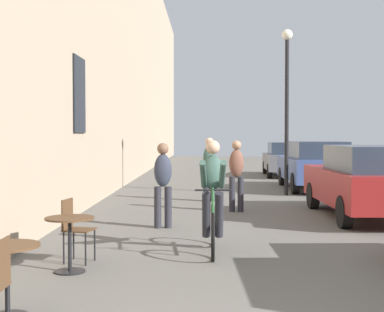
# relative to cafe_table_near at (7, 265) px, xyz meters

# --- Properties ---
(building_facade_left) EXTENTS (0.54, 68.00, 10.87)m
(building_facade_left) POSITION_rel_cafe_table_near_xyz_m (-1.16, 11.39, 4.91)
(building_facade_left) COLOR tan
(building_facade_left) RESTS_ON ground_plane
(cafe_table_near) EXTENTS (0.64, 0.64, 0.72)m
(cafe_table_near) POSITION_rel_cafe_table_near_xyz_m (0.00, 0.00, 0.00)
(cafe_table_near) COLOR black
(cafe_table_near) RESTS_ON ground_plane
(cafe_table_mid) EXTENTS (0.64, 0.64, 0.72)m
(cafe_table_mid) POSITION_rel_cafe_table_near_xyz_m (0.17, 1.83, 0.00)
(cafe_table_mid) COLOR black
(cafe_table_mid) RESTS_ON ground_plane
(cafe_chair_mid_toward_street) EXTENTS (0.45, 0.45, 0.89)m
(cafe_chair_mid_toward_street) POSITION_rel_cafe_table_near_xyz_m (0.10, 2.40, -0.00)
(cafe_chair_mid_toward_street) COLOR black
(cafe_chair_mid_toward_street) RESTS_ON ground_plane
(cyclist_on_bicycle) EXTENTS (0.52, 1.76, 1.74)m
(cyclist_on_bicycle) POSITION_rel_cafe_table_near_xyz_m (2.05, 3.21, 0.29)
(cyclist_on_bicycle) COLOR black
(cyclist_on_bicycle) RESTS_ON ground_plane
(pedestrian_near) EXTENTS (0.36, 0.27, 1.64)m
(pedestrian_near) POSITION_rel_cafe_table_near_xyz_m (1.12, 5.34, 0.40)
(pedestrian_near) COLOR #26262D
(pedestrian_near) RESTS_ON ground_plane
(pedestrian_mid) EXTENTS (0.36, 0.26, 1.66)m
(pedestrian_mid) POSITION_rel_cafe_table_near_xyz_m (2.66, 7.67, 0.42)
(pedestrian_mid) COLOR #26262D
(pedestrian_mid) RESTS_ON ground_plane
(pedestrian_far) EXTENTS (0.37, 0.29, 1.72)m
(pedestrian_far) POSITION_rel_cafe_table_near_xyz_m (2.05, 9.72, 0.45)
(pedestrian_far) COLOR #26262D
(pedestrian_far) RESTS_ON ground_plane
(street_lamp) EXTENTS (0.32, 0.32, 4.90)m
(street_lamp) POSITION_rel_cafe_table_near_xyz_m (4.35, 11.31, 2.59)
(street_lamp) COLOR black
(street_lamp) RESTS_ON ground_plane
(parked_car_second) EXTENTS (1.92, 4.44, 1.57)m
(parked_car_second) POSITION_rel_cafe_table_near_xyz_m (5.41, 6.71, 0.29)
(parked_car_second) COLOR maroon
(parked_car_second) RESTS_ON ground_plane
(parked_car_third) EXTENTS (1.90, 4.47, 1.59)m
(parked_car_third) POSITION_rel_cafe_table_near_xyz_m (5.51, 13.00, 0.30)
(parked_car_third) COLOR #384C84
(parked_car_third) RESTS_ON ground_plane
(parked_car_fourth) EXTENTS (1.89, 4.22, 1.48)m
(parked_car_fourth) POSITION_rel_cafe_table_near_xyz_m (5.42, 18.99, 0.25)
(parked_car_fourth) COLOR #595960
(parked_car_fourth) RESTS_ON ground_plane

